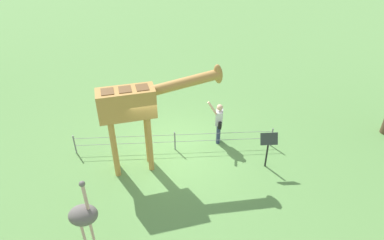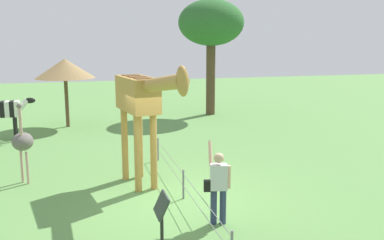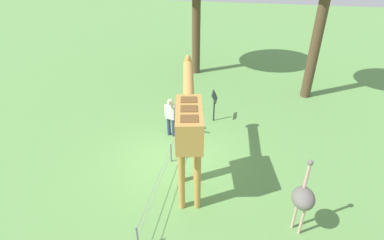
% 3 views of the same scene
% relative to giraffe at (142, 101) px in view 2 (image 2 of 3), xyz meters
% --- Properties ---
extents(ground_plane, '(60.00, 60.00, 0.00)m').
position_rel_giraffe_xyz_m(ground_plane, '(1.07, 0.69, -2.33)').
color(ground_plane, '#60934C').
extents(giraffe, '(3.88, 1.24, 3.43)m').
position_rel_giraffe_xyz_m(giraffe, '(0.00, 0.00, 0.00)').
color(giraffe, '#BC8942').
rests_on(giraffe, ground_plane).
extents(visitor, '(0.61, 0.59, 1.77)m').
position_rel_giraffe_xyz_m(visitor, '(2.67, 1.21, -1.43)').
color(visitor, navy).
rests_on(visitor, ground_plane).
extents(zebra, '(0.45, 1.80, 1.66)m').
position_rel_giraffe_xyz_m(zebra, '(-6.56, -4.35, -1.17)').
color(zebra, black).
rests_on(zebra, ground_plane).
extents(ostrich, '(0.70, 0.56, 2.25)m').
position_rel_giraffe_xyz_m(ostrich, '(-1.17, -3.10, -1.15)').
color(ostrich, '#CC9E93').
rests_on(ostrich, ground_plane).
extents(shade_hut_near, '(2.60, 2.60, 3.03)m').
position_rel_giraffe_xyz_m(shade_hut_near, '(-8.77, -2.12, 0.27)').
color(shade_hut_near, brown).
rests_on(shade_hut_near, ground_plane).
extents(tree_west, '(3.31, 3.31, 5.83)m').
position_rel_giraffe_xyz_m(tree_west, '(-10.15, 5.02, 2.26)').
color(tree_west, brown).
rests_on(tree_west, ground_plane).
extents(info_sign, '(0.56, 0.21, 1.32)m').
position_rel_giraffe_xyz_m(info_sign, '(4.08, -0.27, -1.38)').
color(info_sign, black).
rests_on(info_sign, ground_plane).
extents(wire_fence, '(7.05, 0.05, 0.75)m').
position_rel_giraffe_xyz_m(wire_fence, '(1.07, 0.84, -1.93)').
color(wire_fence, slate).
rests_on(wire_fence, ground_plane).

